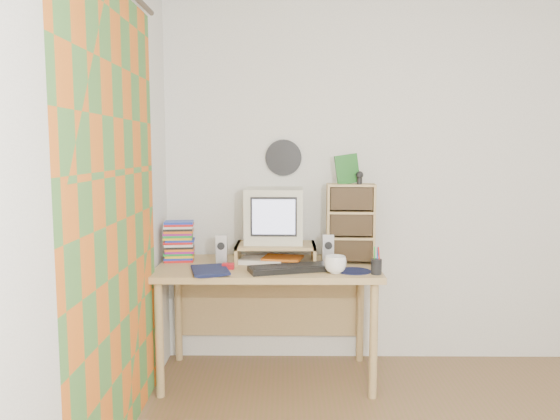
{
  "coord_description": "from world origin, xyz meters",
  "views": [
    {
      "loc": [
        -0.92,
        -2.05,
        1.5
      ],
      "look_at": [
        -0.95,
        1.33,
        1.11
      ],
      "focal_mm": 35.0,
      "sensor_mm": 36.0,
      "label": 1
    }
  ],
  "objects_px": {
    "desk": "(268,283)",
    "dvd_stack": "(179,241)",
    "diary": "(192,269)",
    "crt_monitor": "(274,216)",
    "cd_rack": "(351,223)",
    "keyboard": "(290,268)",
    "mug": "(335,265)"
  },
  "relations": [
    {
      "from": "keyboard",
      "to": "dvd_stack",
      "type": "distance_m",
      "value": 0.8
    },
    {
      "from": "dvd_stack",
      "to": "mug",
      "type": "height_order",
      "value": "dvd_stack"
    },
    {
      "from": "crt_monitor",
      "to": "diary",
      "type": "xyz_separation_m",
      "value": [
        -0.48,
        -0.39,
        -0.27
      ]
    },
    {
      "from": "dvd_stack",
      "to": "cd_rack",
      "type": "distance_m",
      "value": 1.14
    },
    {
      "from": "cd_rack",
      "to": "keyboard",
      "type": "bearing_deg",
      "value": -142.68
    },
    {
      "from": "mug",
      "to": "diary",
      "type": "xyz_separation_m",
      "value": [
        -0.86,
        -0.01,
        -0.03
      ]
    },
    {
      "from": "keyboard",
      "to": "cd_rack",
      "type": "bearing_deg",
      "value": 17.63
    },
    {
      "from": "dvd_stack",
      "to": "diary",
      "type": "distance_m",
      "value": 0.41
    },
    {
      "from": "dvd_stack",
      "to": "cd_rack",
      "type": "bearing_deg",
      "value": -7.75
    },
    {
      "from": "desk",
      "to": "diary",
      "type": "distance_m",
      "value": 0.56
    },
    {
      "from": "crt_monitor",
      "to": "cd_rack",
      "type": "xyz_separation_m",
      "value": [
        0.5,
        -0.06,
        -0.04
      ]
    },
    {
      "from": "cd_rack",
      "to": "dvd_stack",
      "type": "bearing_deg",
      "value": -178.26
    },
    {
      "from": "crt_monitor",
      "to": "diary",
      "type": "distance_m",
      "value": 0.68
    },
    {
      "from": "mug",
      "to": "diary",
      "type": "height_order",
      "value": "mug"
    },
    {
      "from": "cd_rack",
      "to": "mug",
      "type": "relative_size",
      "value": 3.89
    },
    {
      "from": "crt_monitor",
      "to": "mug",
      "type": "distance_m",
      "value": 0.58
    },
    {
      "from": "desk",
      "to": "mug",
      "type": "bearing_deg",
      "value": -34.98
    },
    {
      "from": "cd_rack",
      "to": "diary",
      "type": "height_order",
      "value": "cd_rack"
    },
    {
      "from": "crt_monitor",
      "to": "diary",
      "type": "relative_size",
      "value": 1.46
    },
    {
      "from": "keyboard",
      "to": "crt_monitor",
      "type": "bearing_deg",
      "value": 91.35
    },
    {
      "from": "diary",
      "to": "desk",
      "type": "bearing_deg",
      "value": 20.3
    },
    {
      "from": "dvd_stack",
      "to": "crt_monitor",
      "type": "bearing_deg",
      "value": -3.91
    },
    {
      "from": "desk",
      "to": "mug",
      "type": "relative_size",
      "value": 10.56
    },
    {
      "from": "desk",
      "to": "mug",
      "type": "distance_m",
      "value": 0.54
    },
    {
      "from": "desk",
      "to": "crt_monitor",
      "type": "height_order",
      "value": "crt_monitor"
    },
    {
      "from": "desk",
      "to": "keyboard",
      "type": "height_order",
      "value": "keyboard"
    },
    {
      "from": "crt_monitor",
      "to": "dvd_stack",
      "type": "relative_size",
      "value": 1.43
    },
    {
      "from": "dvd_stack",
      "to": "mug",
      "type": "relative_size",
      "value": 2.01
    },
    {
      "from": "cd_rack",
      "to": "mug",
      "type": "xyz_separation_m",
      "value": [
        -0.13,
        -0.32,
        -0.21
      ]
    },
    {
      "from": "keyboard",
      "to": "mug",
      "type": "xyz_separation_m",
      "value": [
        0.27,
        -0.05,
        0.04
      ]
    },
    {
      "from": "desk",
      "to": "dvd_stack",
      "type": "bearing_deg",
      "value": 174.08
    },
    {
      "from": "crt_monitor",
      "to": "diary",
      "type": "bearing_deg",
      "value": -139.89
    }
  ]
}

